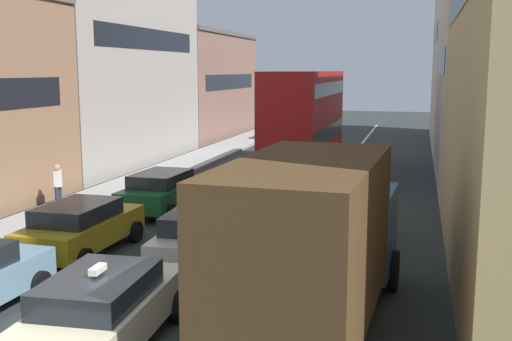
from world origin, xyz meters
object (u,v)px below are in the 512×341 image
hatchback_centre_lane_third (252,193)px  sedan_left_lane_third (163,190)px  removalist_box_truck (315,237)px  sedan_right_lane_behind_truck (337,214)px  wagon_left_lane_second (81,227)px  bus_mid_queue_primary (305,116)px  taxi_centre_lane_front (103,309)px  pedestrian_near_kerb (58,183)px  sedan_centre_lane_second (203,235)px

hatchback_centre_lane_third → sedan_left_lane_third: bearing=99.5°
removalist_box_truck → sedan_right_lane_behind_truck: 7.04m
wagon_left_lane_second → hatchback_centre_lane_third: 6.76m
hatchback_centre_lane_third → wagon_left_lane_second: bearing=152.9°
hatchback_centre_lane_third → bus_mid_queue_primary: 10.04m
taxi_centre_lane_front → hatchback_centre_lane_third: (-0.21, 11.15, -0.00)m
hatchback_centre_lane_third → pedestrian_near_kerb: (-7.29, -0.82, 0.15)m
sedan_centre_lane_second → hatchback_centre_lane_third: size_ratio=1.00×
removalist_box_truck → bus_mid_queue_primary: bearing=13.8°
bus_mid_queue_primary → wagon_left_lane_second: bearing=167.3°
sedan_centre_lane_second → sedan_left_lane_third: 6.43m
pedestrian_near_kerb → removalist_box_truck: bearing=140.6°
wagon_left_lane_second → sedan_right_lane_behind_truck: same height
taxi_centre_lane_front → sedan_centre_lane_second: taxi_centre_lane_front is taller
removalist_box_truck → bus_mid_queue_primary: (-3.72, 19.29, 0.86)m
sedan_centre_lane_second → bus_mid_queue_primary: bearing=-2.5°
sedan_centre_lane_second → wagon_left_lane_second: (-3.60, -0.08, 0.00)m
taxi_centre_lane_front → wagon_left_lane_second: taxi_centre_lane_front is taller
sedan_left_lane_third → pedestrian_near_kerb: size_ratio=2.62×
removalist_box_truck → wagon_left_lane_second: 8.14m
removalist_box_truck → taxi_centre_lane_front: bearing=117.8°
taxi_centre_lane_front → sedan_centre_lane_second: (0.03, 5.36, -0.00)m
wagon_left_lane_second → sedan_right_lane_behind_truck: bearing=-63.4°
taxi_centre_lane_front → bus_mid_queue_primary: bearing=-3.3°
sedan_centre_lane_second → wagon_left_lane_second: size_ratio=1.02×
sedan_centre_lane_second → sedan_left_lane_third: bearing=29.9°
taxi_centre_lane_front → hatchback_centre_lane_third: taxi_centre_lane_front is taller
hatchback_centre_lane_third → sedan_right_lane_behind_truck: (3.39, -2.54, 0.00)m
wagon_left_lane_second → pedestrian_near_kerb: bearing=38.3°
sedan_centre_lane_second → wagon_left_lane_second: bearing=88.3°
bus_mid_queue_primary → removalist_box_truck: bearing=-169.2°
sedan_right_lane_behind_truck → pedestrian_near_kerb: (-10.68, 1.72, 0.15)m
hatchback_centre_lane_third → sedan_right_lane_behind_truck: same height
removalist_box_truck → sedan_centre_lane_second: (-3.60, 3.68, -1.18)m
hatchback_centre_lane_third → sedan_left_lane_third: (-3.25, -0.39, 0.00)m
sedan_left_lane_third → pedestrian_near_kerb: (-4.04, -0.43, 0.15)m
wagon_left_lane_second → bus_mid_queue_primary: bus_mid_queue_primary is taller
removalist_box_truck → sedan_left_lane_third: removalist_box_truck is taller
pedestrian_near_kerb → hatchback_centre_lane_third: bearing=-175.1°
sedan_left_lane_third → sedan_right_lane_behind_truck: same height
removalist_box_truck → sedan_right_lane_behind_truck: size_ratio=1.78×
removalist_box_truck → bus_mid_queue_primary: size_ratio=0.74×
wagon_left_lane_second → sedan_left_lane_third: size_ratio=0.99×
removalist_box_truck → sedan_centre_lane_second: size_ratio=1.78×
wagon_left_lane_second → sedan_left_lane_third: 5.48m
sedan_centre_lane_second → sedan_left_lane_third: same height
taxi_centre_lane_front → removalist_box_truck: bearing=-68.7°
bus_mid_queue_primary → pedestrian_near_kerb: size_ratio=6.33×
taxi_centre_lane_front → wagon_left_lane_second: (-3.58, 5.28, -0.00)m
sedan_centre_lane_second → hatchback_centre_lane_third: (-0.24, 5.79, 0.00)m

